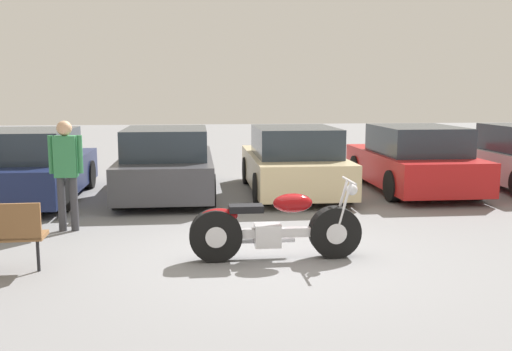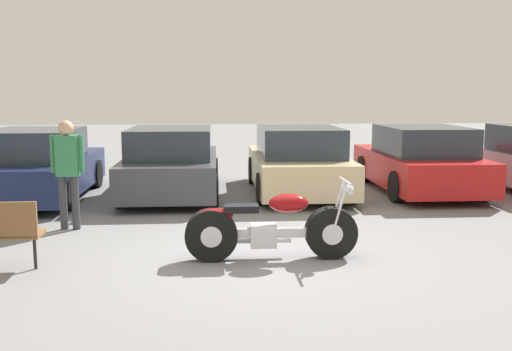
% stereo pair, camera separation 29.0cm
% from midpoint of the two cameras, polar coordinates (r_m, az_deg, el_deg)
% --- Properties ---
extents(ground_plane, '(60.00, 60.00, 0.00)m').
position_cam_midpoint_polar(ground_plane, '(7.73, -0.07, -8.05)').
color(ground_plane, slate).
extents(motorcycle, '(2.26, 0.62, 1.05)m').
position_cam_midpoint_polar(motorcycle, '(7.48, 0.68, -5.29)').
color(motorcycle, black).
rests_on(motorcycle, ground_plane).
extents(parked_car_navy, '(1.95, 4.14, 1.44)m').
position_cam_midpoint_polar(parked_car_navy, '(12.35, -22.19, 0.75)').
color(parked_car_navy, '#19234C').
rests_on(parked_car_navy, ground_plane).
extents(parked_car_dark_grey, '(1.95, 4.14, 1.44)m').
position_cam_midpoint_polar(parked_car_dark_grey, '(12.09, -9.58, 1.11)').
color(parked_car_dark_grey, '#3D3D42').
rests_on(parked_car_dark_grey, ground_plane).
extents(parked_car_champagne, '(1.95, 4.14, 1.44)m').
position_cam_midpoint_polar(parked_car_champagne, '(12.27, 3.06, 1.33)').
color(parked_car_champagne, '#C6B284').
rests_on(parked_car_champagne, ground_plane).
extents(parked_car_red, '(1.95, 4.14, 1.44)m').
position_cam_midpoint_polar(parked_car_red, '(13.01, 14.80, 1.47)').
color(parked_car_red, red).
rests_on(parked_car_red, ground_plane).
extents(person_standing, '(0.52, 0.23, 1.74)m').
position_cam_midpoint_polar(person_standing, '(9.40, -19.31, 0.93)').
color(person_standing, '#38383D').
rests_on(person_standing, ground_plane).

